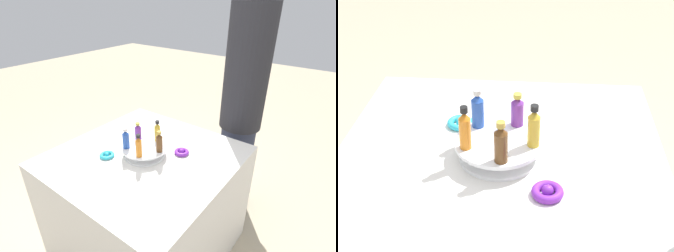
# 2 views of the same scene
# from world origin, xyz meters

# --- Properties ---
(party_table) EXTENTS (1.00, 1.00, 0.76)m
(party_table) POSITION_xyz_m (0.00, 0.00, 0.38)
(party_table) COLOR silver
(party_table) RESTS_ON ground_plane
(display_stand) EXTENTS (0.26, 0.26, 0.06)m
(display_stand) POSITION_xyz_m (0.00, 0.00, 0.79)
(display_stand) COLOR white
(display_stand) RESTS_ON party_table
(bottle_brown) EXTENTS (0.04, 0.04, 0.13)m
(bottle_brown) POSITION_xyz_m (-0.10, -0.01, 0.88)
(bottle_brown) COLOR brown
(bottle_brown) RESTS_ON display_stand
(bottle_gold) EXTENTS (0.04, 0.04, 0.13)m
(bottle_gold) POSITION_xyz_m (-0.02, -0.10, 0.88)
(bottle_gold) COLOR gold
(bottle_gold) RESTS_ON display_stand
(bottle_purple) EXTENTS (0.04, 0.04, 0.11)m
(bottle_purple) POSITION_xyz_m (0.09, -0.05, 0.87)
(bottle_purple) COLOR #702D93
(bottle_purple) RESTS_ON display_stand
(bottle_blue) EXTENTS (0.04, 0.04, 0.13)m
(bottle_blue) POSITION_xyz_m (0.07, 0.07, 0.87)
(bottle_blue) COLOR #234CAD
(bottle_blue) RESTS_ON display_stand
(bottle_orange) EXTENTS (0.03, 0.03, 0.14)m
(bottle_orange) POSITION_xyz_m (-0.05, 0.09, 0.88)
(bottle_orange) COLOR orange
(bottle_orange) RESTS_ON display_stand
(ribbon_bow_purple) EXTENTS (0.09, 0.09, 0.03)m
(ribbon_bow_purple) POSITION_xyz_m (-0.17, -0.15, 0.77)
(ribbon_bow_purple) COLOR purple
(ribbon_bow_purple) RESTS_ON party_table
(ribbon_bow_teal) EXTENTS (0.09, 0.09, 0.03)m
(ribbon_bow_teal) POSITION_xyz_m (0.17, 0.15, 0.77)
(ribbon_bow_teal) COLOR #2DB7CC
(ribbon_bow_teal) RESTS_ON party_table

